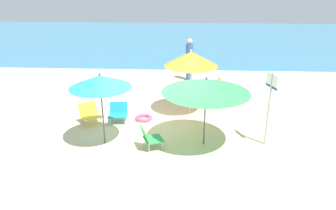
# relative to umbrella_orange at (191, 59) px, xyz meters

# --- Properties ---
(ground_plane) EXTENTS (40.00, 40.00, 0.00)m
(ground_plane) POSITION_rel_umbrella_orange_xyz_m (-0.95, -1.37, -1.72)
(ground_plane) COLOR beige
(sea_water) EXTENTS (40.00, 16.00, 0.01)m
(sea_water) POSITION_rel_umbrella_orange_xyz_m (-0.95, 12.95, -1.72)
(sea_water) COLOR teal
(sea_water) RESTS_ON ground_plane
(umbrella_orange) EXTENTS (1.61, 1.61, 2.00)m
(umbrella_orange) POSITION_rel_umbrella_orange_xyz_m (0.00, 0.00, 0.00)
(umbrella_orange) COLOR silver
(umbrella_orange) RESTS_ON ground_plane
(umbrella_teal) EXTENTS (1.52, 1.52, 1.86)m
(umbrella_teal) POSITION_rel_umbrella_orange_xyz_m (-2.22, -2.13, -0.07)
(umbrella_teal) COLOR #4C4C51
(umbrella_teal) RESTS_ON ground_plane
(umbrella_green) EXTENTS (2.15, 2.15, 1.79)m
(umbrella_green) POSITION_rel_umbrella_orange_xyz_m (0.33, -2.08, -0.15)
(umbrella_green) COLOR #4C4C51
(umbrella_green) RESTS_ON ground_plane
(beach_chair_a) EXTENTS (0.74, 0.74, 0.59)m
(beach_chair_a) POSITION_rel_umbrella_orange_xyz_m (-2.92, -0.96, -1.40)
(beach_chair_a) COLOR gold
(beach_chair_a) RESTS_ON ground_plane
(beach_chair_b) EXTENTS (0.56, 0.53, 0.57)m
(beach_chair_b) POSITION_rel_umbrella_orange_xyz_m (-2.11, -0.81, -1.41)
(beach_chair_b) COLOR teal
(beach_chair_b) RESTS_ON ground_plane
(beach_chair_c) EXTENTS (0.66, 0.63, 0.62)m
(beach_chair_c) POSITION_rel_umbrella_orange_xyz_m (-1.03, -2.39, -1.39)
(beach_chair_c) COLOR #33934C
(beach_chair_c) RESTS_ON ground_plane
(person_a) EXTENTS (0.54, 0.31, 0.99)m
(person_a) POSITION_rel_umbrella_orange_xyz_m (0.94, 0.76, -1.22)
(person_a) COLOR silver
(person_a) RESTS_ON ground_plane
(person_b) EXTENTS (0.29, 0.29, 1.71)m
(person_b) POSITION_rel_umbrella_orange_xyz_m (-0.00, 3.42, -0.85)
(person_b) COLOR #2D519E
(person_b) RESTS_ON ground_plane
(warning_sign) EXTENTS (0.17, 0.46, 1.91)m
(warning_sign) POSITION_rel_umbrella_orange_xyz_m (1.90, -2.00, -0.48)
(warning_sign) COLOR #ADADB2
(warning_sign) RESTS_ON ground_plane
(swim_ring) EXTENTS (0.51, 0.51, 0.11)m
(swim_ring) POSITION_rel_umbrella_orange_xyz_m (-1.39, -0.63, -1.66)
(swim_ring) COLOR #E54C7F
(swim_ring) RESTS_ON ground_plane
(beach_bag) EXTENTS (0.35, 0.36, 0.28)m
(beach_bag) POSITION_rel_umbrella_orange_xyz_m (-2.18, -0.33, -1.58)
(beach_bag) COLOR #2D519E
(beach_bag) RESTS_ON ground_plane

